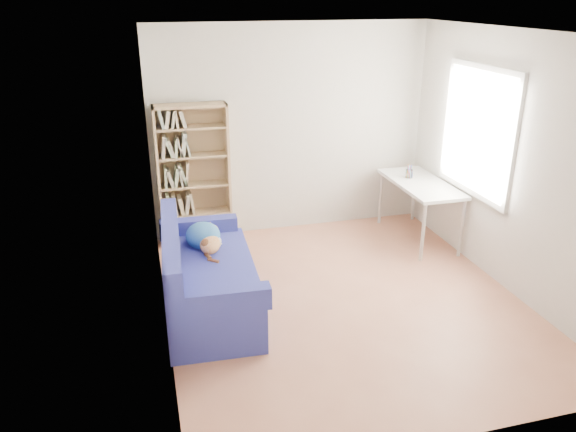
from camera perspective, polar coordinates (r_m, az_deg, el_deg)
The scene contains 6 objects.
ground at distance 5.80m, azimuth 5.57°, elevation -8.47°, with size 4.00×4.00×0.00m, color #AB674D.
room_shell at distance 5.24m, azimuth 7.12°, elevation 7.53°, with size 3.54×4.04×2.62m.
sofa at distance 5.55m, azimuth -8.42°, elevation -6.18°, with size 0.92×1.80×0.87m.
bookshelf at distance 6.88m, azimuth -9.51°, elevation 3.56°, with size 0.86×0.27×1.72m.
desk at distance 7.08m, azimuth 13.31°, elevation 2.85°, with size 0.59×1.30×0.75m.
pen_cup at distance 7.18m, azimuth 12.22°, elevation 4.32°, with size 0.09×0.09×0.17m.
Camera 1 is at (-1.83, -4.67, 2.92)m, focal length 35.00 mm.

